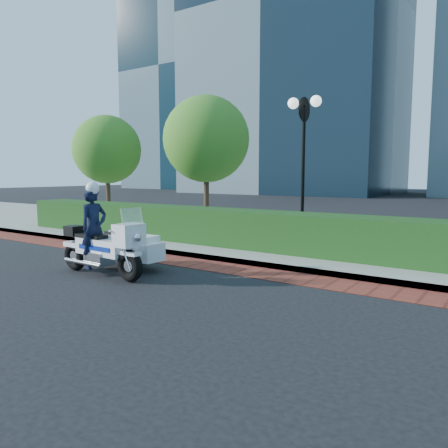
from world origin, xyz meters
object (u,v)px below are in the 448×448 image
Objects in this scene: tree_a at (107,150)px; tree_b at (206,139)px; lamppost at (304,146)px; police_motorcycle at (111,242)px.

tree_a is 5.50m from tree_b.
tree_a is at bearing 180.00° from tree_b.
tree_a reaches higher than lamppost.
lamppost is 0.92× the size of tree_a.
tree_b is at bearing 0.00° from tree_a.
tree_b is 7.72m from police_motorcycle.
lamppost is 0.86× the size of tree_b.
tree_b is at bearing 163.89° from lamppost.
lamppost is 10.09m from tree_a.
police_motorcycle is (-2.04, -5.48, -2.27)m from lamppost.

